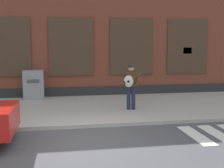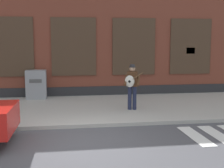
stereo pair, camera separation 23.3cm
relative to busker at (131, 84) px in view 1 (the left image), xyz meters
The scene contains 5 objects.
ground_plane 3.98m from the busker, 122.31° to the right, with size 160.00×160.00×0.00m, color #4C4C51.
sidewalk 2.42m from the busker, 159.38° to the left, with size 28.00×5.27×0.12m.
building_backdrop 6.63m from the busker, 110.74° to the left, with size 28.00×4.06×8.72m.
busker is the anchor object (origin of this frame).
utility_box 4.80m from the busker, 141.92° to the left, with size 0.90×0.62×1.28m.
Camera 1 is at (-0.65, -8.05, 2.67)m, focal length 50.00 mm.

